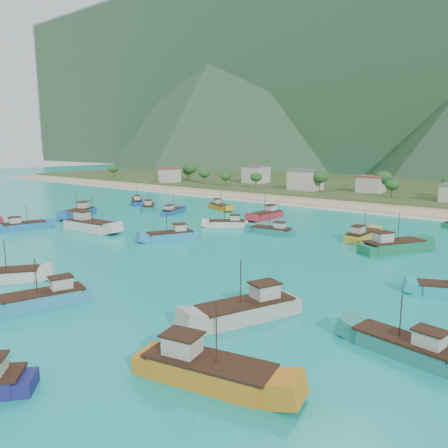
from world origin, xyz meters
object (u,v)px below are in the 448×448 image
Objects in this scene: boat_16 at (79,213)px; boat_14 at (266,215)px; boat_31 at (24,226)px; boat_17 at (149,207)px; boat_19 at (407,349)px; boat_9 at (90,226)px; boat_26 at (137,202)px; boat_1 at (362,236)px; boat_24 at (220,207)px; boat_29 at (272,231)px; boat_6 at (206,371)px; boat_5 at (45,299)px; boat_20 at (171,236)px; boat_21 at (173,212)px; boat_23 at (248,311)px; boat_28 at (228,224)px; boat_0 at (393,247)px; boat_32 at (0,277)px.

boat_14 is at bearing -171.09° from boat_16.
boat_31 is (-34.49, -46.50, -0.14)m from boat_14.
boat_19 is at bearing -72.89° from boat_17.
boat_9 reaches higher than boat_26.
boat_14 is at bearing 165.94° from boat_1.
boat_24 reaches higher than boat_29.
boat_6 is 68.93m from boat_9.
boat_5 reaches higher than boat_29.
boat_19 is at bearing -175.26° from boat_20.
boat_1 is 1.02× the size of boat_24.
boat_1 is 1.00× the size of boat_20.
boat_17 is 11.04m from boat_21.
boat_17 is 0.90× the size of boat_20.
boat_14 is 66.25m from boat_23.
boat_6 is at bearing -76.52° from boat_1.
boat_6 is 79.67m from boat_14.
boat_17 is at bearing 41.34° from boat_28.
boat_17 is at bearing 158.28° from boat_21.
boat_9 is 32.53m from boat_17.
boat_9 reaches higher than boat_19.
boat_0 is 1.34× the size of boat_17.
boat_17 is 13.04m from boat_26.
boat_29 is (-1.86, 52.23, -0.12)m from boat_5.
boat_5 is (-15.10, -59.16, 0.02)m from boat_1.
boat_19 is (37.35, 13.99, -0.03)m from boat_5.
boat_23 is at bearing 53.89° from boat_32.
boat_6 is (2.91, -53.25, -0.05)m from boat_0.
boat_32 is at bearing 38.76° from boat_23.
boat_28 is at bearing 79.04° from boat_29.
boat_20 is at bearing 128.43° from boat_32.
boat_19 is (86.82, -45.39, -0.01)m from boat_17.
boat_19 reaches higher than boat_28.
boat_16 is 1.32× the size of boat_17.
boat_0 is at bearing -72.35° from boat_23.
boat_5 is 1.07× the size of boat_24.
boat_19 reaches higher than boat_31.
boat_20 is (-52.09, 20.84, 0.00)m from boat_19.
boat_28 is at bearing 127.57° from boat_32.
boat_28 is at bearing -57.44° from boat_5.
boat_17 is at bearing -13.24° from boat_23.
boat_23 reaches higher than boat_29.
boat_17 is 85.11m from boat_23.
boat_17 is at bearing 74.50° from boat_29.
boat_32 reaches higher than boat_19.
boat_16 reaches higher than boat_14.
boat_16 is (-40.48, -28.59, 0.11)m from boat_14.
boat_14 is 49.56m from boat_16.
boat_16 is at bearing 96.68° from boat_29.
boat_28 is at bearing 172.69° from boat_16.
boat_20 is at bearing 51.04° from boat_24.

